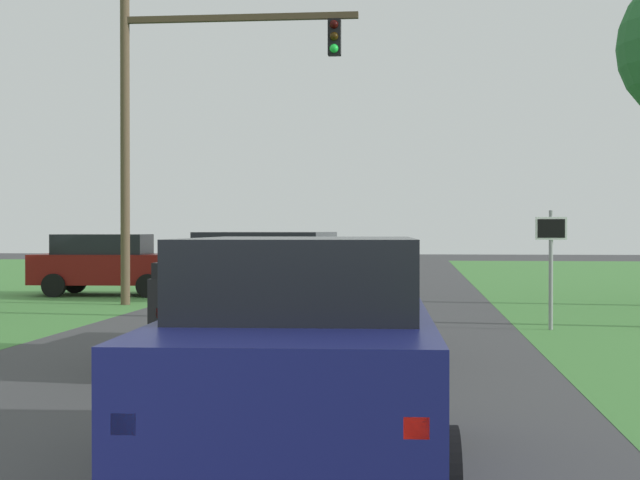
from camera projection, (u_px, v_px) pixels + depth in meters
name	position (u px, v px, depth m)	size (l,w,h in m)	color
ground_plane	(260.00, 358.00, 14.41)	(120.00, 120.00, 0.00)	#424244
red_suv_near	(303.00, 352.00, 7.41)	(2.31, 4.47, 1.88)	navy
pickup_truck_lead	(270.00, 293.00, 14.22)	(2.46, 5.67, 1.91)	black
traffic_light	(181.00, 106.00, 24.31)	(6.13, 0.40, 7.92)	brown
keep_moving_sign	(551.00, 253.00, 18.37)	(0.60, 0.09, 2.31)	gray
crossing_suv_far	(108.00, 263.00, 28.05)	(4.48, 2.25, 1.80)	maroon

